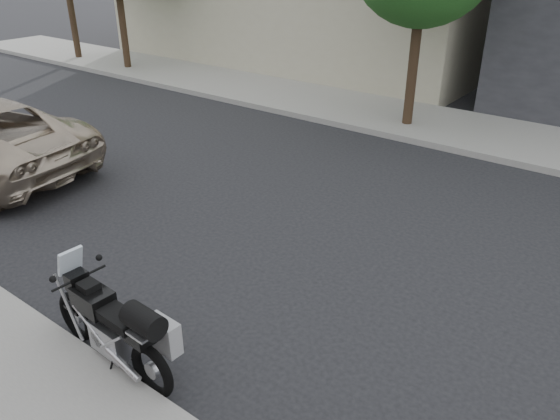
# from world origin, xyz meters

# --- Properties ---
(ground) EXTENTS (120.00, 120.00, 0.00)m
(ground) POSITION_xyz_m (0.00, 0.00, 0.00)
(ground) COLOR black
(ground) RESTS_ON ground
(far_sidewalk) EXTENTS (44.00, 3.00, 0.15)m
(far_sidewalk) POSITION_xyz_m (0.00, -6.50, 0.07)
(far_sidewalk) COLOR gray
(far_sidewalk) RESTS_ON ground
(motorcycle) EXTENTS (2.07, 0.67, 1.31)m
(motorcycle) POSITION_xyz_m (0.75, 3.88, 0.56)
(motorcycle) COLOR black
(motorcycle) RESTS_ON ground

